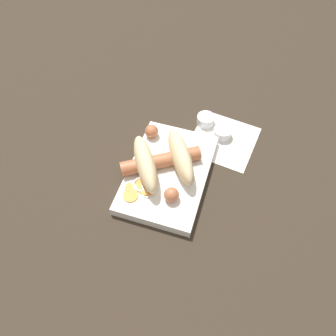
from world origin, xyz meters
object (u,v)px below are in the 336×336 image
object	(u,v)px
condiment_cup_near	(222,133)
condiment_cup_far	(206,120)
food_tray	(168,174)
sausage	(161,161)
bread_roll	(163,160)

from	to	relation	value
condiment_cup_near	condiment_cup_far	size ratio (longest dim) A/B	1.00
food_tray	condiment_cup_far	size ratio (longest dim) A/B	5.80
condiment_cup_far	condiment_cup_near	bearing A→B (deg)	-120.60
condiment_cup_far	sausage	bearing A→B (deg)	160.56
food_tray	sausage	world-z (taller)	sausage
bread_roll	condiment_cup_near	size ratio (longest dim) A/B	4.27
food_tray	sausage	xyz separation A→B (m)	(0.01, 0.02, 0.03)
food_tray	condiment_cup_far	xyz separation A→B (m)	(0.18, -0.04, -0.00)
food_tray	condiment_cup_far	bearing A→B (deg)	-12.85
food_tray	sausage	bearing A→B (deg)	63.71
sausage	condiment_cup_near	size ratio (longest dim) A/B	4.13
bread_roll	sausage	distance (m)	0.02
sausage	condiment_cup_far	xyz separation A→B (m)	(0.17, -0.06, -0.03)
food_tray	condiment_cup_near	bearing A→B (deg)	-30.60
food_tray	sausage	size ratio (longest dim) A/B	1.40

